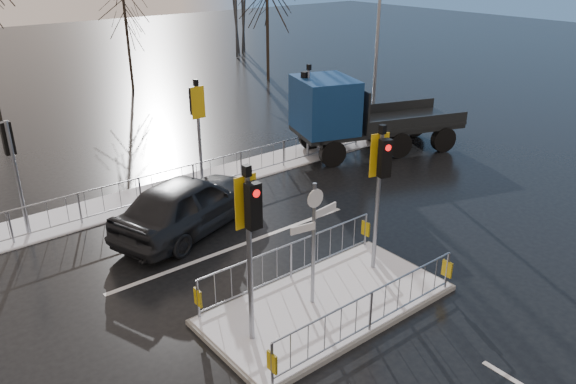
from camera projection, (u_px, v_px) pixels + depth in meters
ground at (327, 306)px, 13.46m from camera, size 120.00×120.00×0.00m
snow_verge at (161, 193)px, 19.60m from camera, size 30.00×2.00×0.04m
lane_markings at (337, 313)px, 13.22m from camera, size 8.00×11.38×0.01m
traffic_island at (327, 293)px, 13.30m from camera, size 6.00×3.04×4.15m
far_kerb_fixtures at (173, 169)px, 19.00m from camera, size 18.00×0.65×3.83m
car_far_lane at (189, 203)px, 16.78m from camera, size 5.54×3.64×1.75m
flatbed_truck at (347, 114)px, 22.70m from camera, size 7.44×4.64×3.24m
tree_far_b at (125, 18)px, 32.38m from camera, size 3.25×3.25×6.14m
street_lamp_right at (379, 37)px, 23.84m from camera, size 1.25×0.18×8.00m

